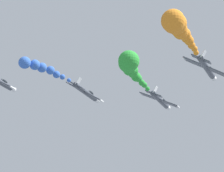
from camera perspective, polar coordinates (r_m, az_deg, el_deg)
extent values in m
cylinder|color=#474C56|center=(104.72, 5.61, -1.65)|extent=(1.48, 9.00, 1.48)
cone|color=white|center=(109.30, 6.49, -2.48)|extent=(1.41, 1.20, 1.41)
cube|color=#474C56|center=(104.35, 5.52, -1.63)|extent=(8.25, 1.90, 4.39)
cylinder|color=white|center=(106.36, 3.40, -0.87)|extent=(0.49, 1.40, 0.49)
cylinder|color=white|center=(102.50, 7.72, -2.41)|extent=(0.49, 1.40, 0.49)
cube|color=#474C56|center=(101.17, 4.89, -0.92)|extent=(3.46, 1.20, 1.91)
cube|color=white|center=(101.25, 5.08, -0.43)|extent=(0.86, 1.10, 1.49)
ellipsoid|color=black|center=(106.41, 6.04, -1.71)|extent=(1.03, 2.20, 0.99)
sphere|color=green|center=(98.24, 4.17, -0.32)|extent=(0.92, 0.92, 0.92)
sphere|color=green|center=(96.09, 3.81, 0.12)|extent=(1.13, 1.13, 1.13)
sphere|color=green|center=(93.77, 3.50, 0.38)|extent=(1.23, 1.23, 1.23)
sphere|color=green|center=(91.67, 3.08, 0.90)|extent=(1.43, 1.43, 1.43)
sphere|color=green|center=(89.22, 2.83, 1.08)|extent=(1.77, 1.77, 1.77)
sphere|color=green|center=(87.01, 2.48, 1.54)|extent=(1.85, 1.85, 1.85)
sphere|color=green|center=(84.56, 2.34, 1.87)|extent=(2.19, 2.19, 2.19)
sphere|color=green|center=(82.07, 2.05, 2.01)|extent=(2.29, 2.29, 2.29)
sphere|color=green|center=(79.63, 1.92, 2.41)|extent=(2.65, 2.65, 2.65)
sphere|color=green|center=(76.94, 1.93, 2.57)|extent=(2.61, 2.61, 2.61)
sphere|color=green|center=(74.27, 1.84, 2.68)|extent=(2.86, 2.86, 2.86)
sphere|color=green|center=(71.56, 1.98, 2.94)|extent=(3.14, 3.14, 3.14)
cylinder|color=#474C56|center=(99.80, -3.11, -0.71)|extent=(1.52, 9.00, 1.52)
cone|color=white|center=(104.06, -1.83, -1.63)|extent=(1.45, 1.20, 1.45)
cube|color=#474C56|center=(99.46, -3.25, -0.69)|extent=(7.81, 1.90, 5.17)
cylinder|color=white|center=(102.10, -5.14, 0.31)|extent=(0.50, 1.40, 0.50)
cylinder|color=white|center=(96.97, -1.25, -1.74)|extent=(0.50, 1.40, 0.50)
cube|color=#474C56|center=(96.52, -4.18, 0.08)|extent=(3.28, 1.20, 2.22)
cube|color=white|center=(96.50, -3.94, 0.57)|extent=(0.99, 1.10, 1.42)
ellipsoid|color=black|center=(101.33, -2.51, -0.81)|extent=(1.05, 2.20, 1.02)
sphere|color=blue|center=(94.10, -5.05, 0.67)|extent=(0.82, 0.82, 0.82)
sphere|color=blue|center=(92.66, -5.81, 1.06)|extent=(1.04, 1.04, 1.04)
sphere|color=blue|center=(91.06, -6.50, 1.34)|extent=(1.37, 1.37, 1.37)
sphere|color=blue|center=(89.61, -7.21, 1.83)|extent=(1.59, 1.59, 1.59)
sphere|color=blue|center=(88.31, -8.19, 2.15)|extent=(1.79, 1.79, 1.79)
sphere|color=blue|center=(86.82, -9.01, 2.47)|extent=(1.86, 1.86, 1.86)
sphere|color=blue|center=(85.63, -10.17, 2.70)|extent=(2.14, 2.14, 2.14)
cylinder|color=#474C56|center=(90.43, 10.98, 2.12)|extent=(1.52, 9.00, 1.52)
cone|color=white|center=(95.03, 11.73, 0.98)|extent=(1.44, 1.20, 1.44)
cube|color=#474C56|center=(90.05, 10.89, 2.16)|extent=(7.82, 1.90, 5.15)
cylinder|color=white|center=(91.90, 8.45, 3.20)|extent=(0.50, 1.40, 0.50)
cube|color=#474C56|center=(86.87, 10.36, 3.12)|extent=(3.29, 1.20, 2.21)
cube|color=white|center=(87.00, 10.62, 3.66)|extent=(0.99, 1.10, 1.42)
ellipsoid|color=black|center=(92.16, 11.40, 1.97)|extent=(1.05, 2.20, 1.02)
sphere|color=orange|center=(84.24, 9.79, 3.86)|extent=(0.93, 0.93, 0.93)
sphere|color=orange|center=(82.37, 9.61, 4.30)|extent=(1.04, 1.04, 1.04)
sphere|color=orange|center=(80.54, 9.28, 4.72)|extent=(1.24, 1.24, 1.24)
sphere|color=orange|center=(78.75, 8.99, 5.25)|extent=(1.55, 1.55, 1.55)
sphere|color=orange|center=(76.81, 8.72, 5.58)|extent=(1.65, 1.65, 1.65)
sphere|color=orange|center=(74.93, 8.45, 6.03)|extent=(1.93, 1.93, 1.93)
sphere|color=orange|center=(72.97, 8.01, 6.27)|extent=(2.25, 2.25, 2.25)
sphere|color=orange|center=(70.94, 7.84, 6.59)|extent=(2.42, 2.42, 2.42)
sphere|color=orange|center=(68.91, 7.68, 6.94)|extent=(2.41, 2.41, 2.41)
sphere|color=orange|center=(66.85, 7.52, 7.26)|extent=(2.86, 2.86, 2.86)
sphere|color=orange|center=(64.69, 7.21, 7.35)|extent=(2.95, 2.95, 2.95)
sphere|color=orange|center=(62.51, 7.12, 7.56)|extent=(3.04, 3.04, 3.04)
cone|color=white|center=(101.79, -11.55, -0.35)|extent=(1.42, 1.20, 1.42)
cylinder|color=white|center=(94.62, -11.58, -0.18)|extent=(0.49, 1.40, 0.49)
ellipsoid|color=black|center=(99.36, -12.51, 0.54)|extent=(1.04, 2.20, 1.00)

